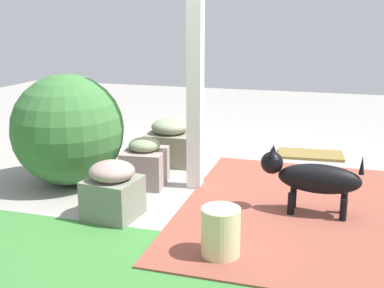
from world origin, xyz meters
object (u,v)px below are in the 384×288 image
doormat (310,155)px  stone_planter_mid (113,190)px  stone_planter_nearest (170,142)px  ceramic_urn (221,233)px  round_shrub (68,130)px  terracotta_pot_tall (61,136)px  porch_pillar (195,57)px  stone_planter_near (145,163)px  dog (312,177)px

doormat → stone_planter_mid: bearing=57.0°
stone_planter_mid → stone_planter_nearest: bearing=-88.7°
ceramic_urn → doormat: (-0.44, -2.49, -0.15)m
round_shrub → ceramic_urn: bearing=149.4°
terracotta_pot_tall → porch_pillar: bearing=163.5°
stone_planter_mid → round_shrub: size_ratio=0.44×
ceramic_urn → porch_pillar: bearing=-66.8°
porch_pillar → stone_planter_nearest: (0.45, -0.61, -0.93)m
stone_planter_nearest → stone_planter_near: bearing=89.6°
stone_planter_near → ceramic_urn: size_ratio=1.33×
stone_planter_nearest → doormat: stone_planter_nearest is taller
porch_pillar → stone_planter_nearest: size_ratio=4.85×
round_shrub → ceramic_urn: 1.94m
doormat → porch_pillar: bearing=53.5°
round_shrub → stone_planter_near: bearing=-167.5°
doormat → dog: bearing=92.5°
porch_pillar → round_shrub: bearing=11.4°
round_shrub → dog: (-2.16, 0.13, -0.20)m
stone_planter_mid → terracotta_pot_tall: 1.82m
stone_planter_nearest → round_shrub: size_ratio=0.48×
stone_planter_nearest → round_shrub: 1.11m
stone_planter_mid → dog: (-1.44, -0.47, 0.09)m
porch_pillar → ceramic_urn: (-0.51, 1.20, -1.00)m
porch_pillar → doormat: 1.98m
stone_planter_near → doormat: stone_planter_near is taller
porch_pillar → terracotta_pot_tall: (1.67, -0.49, -0.93)m
terracotta_pot_tall → dog: bearing=162.6°
stone_planter_nearest → terracotta_pot_tall: bearing=5.4°
stone_planter_mid → round_shrub: bearing=-39.7°
round_shrub → doormat: size_ratio=1.43×
stone_planter_nearest → stone_planter_mid: bearing=91.3°
dog → ceramic_urn: 1.00m
porch_pillar → ceramic_urn: porch_pillar is taller
doormat → ceramic_urn: bearing=79.9°
ceramic_urn → doormat: size_ratio=0.47×
stone_planter_near → round_shrub: bearing=12.5°
ceramic_urn → terracotta_pot_tall: bearing=-37.8°
porch_pillar → doormat: bearing=-126.5°
dog → terracotta_pot_tall: bearing=-17.4°
round_shrub → dog: round_shrub is taller
ceramic_urn → doormat: 2.54m
round_shrub → ceramic_urn: (-1.64, 0.97, -0.34)m
stone_planter_mid → doormat: stone_planter_mid is taller
stone_planter_near → round_shrub: 0.76m
stone_planter_near → ceramic_urn: 1.48m
stone_planter_nearest → dog: 1.76m
round_shrub → doormat: round_shrub is taller
stone_planter_near → ceramic_urn: bearing=130.8°
porch_pillar → stone_planter_nearest: bearing=-53.7°
stone_planter_near → stone_planter_mid: stone_planter_mid is taller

